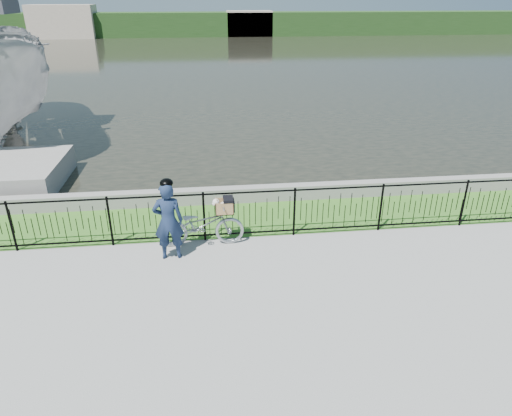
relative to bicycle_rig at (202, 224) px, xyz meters
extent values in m
plane|color=gray|center=(1.06, -1.40, -0.49)|extent=(120.00, 120.00, 0.00)
cube|color=#386C21|center=(1.06, 1.20, -0.49)|extent=(60.00, 2.00, 0.01)
plane|color=black|center=(1.06, 31.60, -0.49)|extent=(120.00, 120.00, 0.00)
cube|color=gray|center=(1.06, 2.20, -0.29)|extent=(60.00, 0.30, 0.40)
cube|color=#214018|center=(1.06, 58.60, 1.01)|extent=(120.00, 6.00, 3.00)
cube|color=#AFA08D|center=(-16.94, 56.60, 1.51)|extent=(8.00, 4.00, 4.00)
cube|color=#AFA08D|center=(7.06, 57.10, 1.11)|extent=(6.00, 3.00, 3.20)
imported|color=#A1A7AD|center=(-0.01, 0.00, -0.01)|extent=(1.84, 0.64, 0.96)
cube|color=black|center=(0.50, 0.00, 0.25)|extent=(0.38, 0.18, 0.02)
cube|color=#9F7949|center=(0.50, 0.00, 0.26)|extent=(0.39, 0.31, 0.01)
cube|color=#9F7949|center=(0.50, 0.15, 0.39)|extent=(0.39, 0.02, 0.28)
cube|color=#9F7949|center=(0.50, -0.15, 0.39)|extent=(0.39, 0.02, 0.28)
cube|color=#9F7949|center=(0.68, 0.00, 0.39)|extent=(0.02, 0.31, 0.28)
cube|color=#9F7949|center=(0.31, 0.00, 0.39)|extent=(0.01, 0.31, 0.28)
cube|color=black|center=(0.58, 0.00, 0.56)|extent=(0.21, 0.33, 0.06)
cube|color=black|center=(0.70, 0.00, 0.42)|extent=(0.02, 0.33, 0.22)
ellipsoid|color=silver|center=(0.48, 0.00, 0.38)|extent=(0.31, 0.22, 0.20)
sphere|color=silver|center=(0.33, -0.02, 0.51)|extent=(0.15, 0.15, 0.15)
sphere|color=silver|center=(0.28, -0.04, 0.48)|extent=(0.07, 0.07, 0.07)
sphere|color=black|center=(0.25, -0.05, 0.47)|extent=(0.02, 0.02, 0.02)
cone|color=olive|center=(0.33, 0.04, 0.57)|extent=(0.06, 0.08, 0.08)
cone|color=olive|center=(0.35, -0.06, 0.57)|extent=(0.06, 0.08, 0.08)
imported|color=#172440|center=(-0.66, -0.45, 0.34)|extent=(0.61, 0.41, 1.66)
ellipsoid|color=black|center=(-0.66, -0.45, 1.15)|extent=(0.26, 0.29, 0.18)
camera|label=1|loc=(0.12, -8.79, 4.44)|focal=32.00mm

